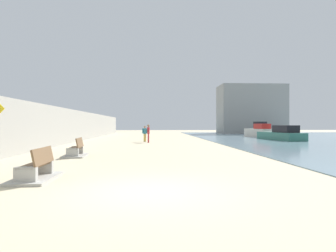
{
  "coord_description": "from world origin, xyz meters",
  "views": [
    {
      "loc": [
        0.21,
        -7.15,
        1.68
      ],
      "look_at": [
        1.37,
        14.52,
        1.57
      ],
      "focal_mm": 30.54,
      "sensor_mm": 36.0,
      "label": 1
    }
  ],
  "objects_px": {
    "boat_nearest": "(260,132)",
    "boat_distant": "(259,130)",
    "boat_mid_bay": "(281,134)",
    "bench_near": "(36,172)",
    "person_walking": "(148,132)",
    "person_standing": "(145,133)",
    "bench_far": "(76,152)"
  },
  "relations": [
    {
      "from": "bench_far",
      "to": "boat_mid_bay",
      "type": "relative_size",
      "value": 0.33
    },
    {
      "from": "boat_distant",
      "to": "bench_far",
      "type": "bearing_deg",
      "value": -125.73
    },
    {
      "from": "person_standing",
      "to": "boat_nearest",
      "type": "relative_size",
      "value": 0.29
    },
    {
      "from": "bench_far",
      "to": "boat_mid_bay",
      "type": "xyz_separation_m",
      "value": [
        17.77,
        14.4,
        0.38
      ]
    },
    {
      "from": "person_standing",
      "to": "boat_distant",
      "type": "relative_size",
      "value": 0.33
    },
    {
      "from": "bench_far",
      "to": "person_walking",
      "type": "distance_m",
      "value": 11.68
    },
    {
      "from": "bench_far",
      "to": "boat_distant",
      "type": "distance_m",
      "value": 35.6
    },
    {
      "from": "person_walking",
      "to": "boat_distant",
      "type": "xyz_separation_m",
      "value": [
        17.11,
        17.83,
        -0.19
      ]
    },
    {
      "from": "person_walking",
      "to": "boat_distant",
      "type": "height_order",
      "value": "boat_distant"
    },
    {
      "from": "bench_near",
      "to": "boat_nearest",
      "type": "xyz_separation_m",
      "value": [
        17.48,
        27.62,
        0.49
      ]
    },
    {
      "from": "boat_nearest",
      "to": "bench_near",
      "type": "bearing_deg",
      "value": -122.32
    },
    {
      "from": "person_walking",
      "to": "boat_nearest",
      "type": "distance_m",
      "value": 17.54
    },
    {
      "from": "bench_far",
      "to": "bench_near",
      "type": "bearing_deg",
      "value": -85.38
    },
    {
      "from": "bench_near",
      "to": "boat_distant",
      "type": "bearing_deg",
      "value": 60.15
    },
    {
      "from": "bench_far",
      "to": "person_standing",
      "type": "relative_size",
      "value": 1.41
    },
    {
      "from": "person_walking",
      "to": "bench_near",
      "type": "bearing_deg",
      "value": -100.23
    },
    {
      "from": "bench_far",
      "to": "person_standing",
      "type": "bearing_deg",
      "value": 75.4
    },
    {
      "from": "boat_distant",
      "to": "person_walking",
      "type": "bearing_deg",
      "value": -133.82
    },
    {
      "from": "person_standing",
      "to": "bench_far",
      "type": "bearing_deg",
      "value": -104.6
    },
    {
      "from": "person_walking",
      "to": "bench_far",
      "type": "bearing_deg",
      "value": -108.39
    },
    {
      "from": "boat_nearest",
      "to": "boat_distant",
      "type": "xyz_separation_m",
      "value": [
        2.79,
        7.7,
        0.07
      ]
    },
    {
      "from": "person_walking",
      "to": "person_standing",
      "type": "distance_m",
      "value": 1.66
    },
    {
      "from": "boat_nearest",
      "to": "boat_mid_bay",
      "type": "height_order",
      "value": "boat_nearest"
    },
    {
      "from": "bench_near",
      "to": "boat_distant",
      "type": "relative_size",
      "value": 0.46
    },
    {
      "from": "bench_near",
      "to": "boat_mid_bay",
      "type": "xyz_separation_m",
      "value": [
        17.25,
        20.83,
        0.38
      ]
    },
    {
      "from": "person_standing",
      "to": "boat_nearest",
      "type": "xyz_separation_m",
      "value": [
        14.7,
        8.52,
        -0.16
      ]
    },
    {
      "from": "boat_distant",
      "to": "person_standing",
      "type": "bearing_deg",
      "value": -137.16
    },
    {
      "from": "bench_near",
      "to": "person_walking",
      "type": "height_order",
      "value": "person_walking"
    },
    {
      "from": "boat_nearest",
      "to": "person_standing",
      "type": "bearing_deg",
      "value": -149.91
    },
    {
      "from": "person_standing",
      "to": "person_walking",
      "type": "bearing_deg",
      "value": -76.94
    },
    {
      "from": "person_walking",
      "to": "boat_nearest",
      "type": "relative_size",
      "value": 0.32
    },
    {
      "from": "bench_near",
      "to": "person_standing",
      "type": "height_order",
      "value": "person_standing"
    }
  ]
}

